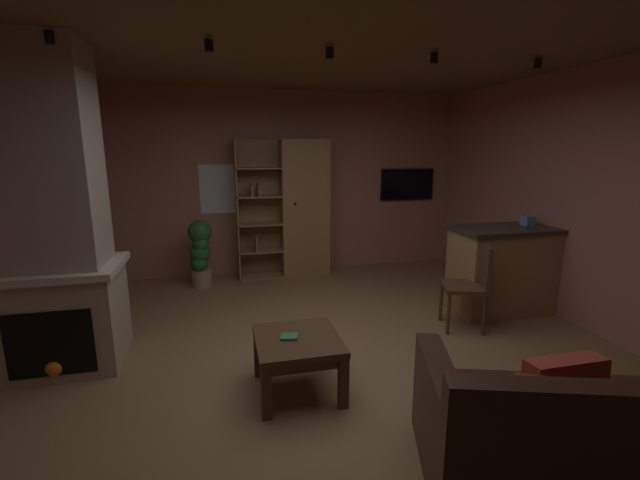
{
  "coord_description": "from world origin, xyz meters",
  "views": [
    {
      "loc": [
        -0.9,
        -3.3,
        1.88
      ],
      "look_at": [
        0.0,
        0.4,
        1.05
      ],
      "focal_mm": 23.54,
      "sensor_mm": 36.0,
      "label": 1
    }
  ],
  "objects_px": {
    "stone_fireplace": "(52,228)",
    "coffee_table": "(298,348)",
    "bookshelf_cabinet": "(299,209)",
    "table_book_0": "(289,337)",
    "dining_chair": "(472,281)",
    "wall_mounted_tv": "(407,184)",
    "leather_couch": "(576,440)",
    "kitchen_bar_counter": "(509,269)",
    "potted_floor_plant": "(200,251)",
    "tissue_box": "(528,220)"
  },
  "relations": [
    {
      "from": "table_book_0",
      "to": "dining_chair",
      "type": "height_order",
      "value": "dining_chair"
    },
    {
      "from": "potted_floor_plant",
      "to": "tissue_box",
      "type": "bearing_deg",
      "value": -23.99
    },
    {
      "from": "table_book_0",
      "to": "wall_mounted_tv",
      "type": "relative_size",
      "value": 0.14
    },
    {
      "from": "table_book_0",
      "to": "dining_chair",
      "type": "bearing_deg",
      "value": 19.56
    },
    {
      "from": "wall_mounted_tv",
      "to": "tissue_box",
      "type": "bearing_deg",
      "value": -76.74
    },
    {
      "from": "stone_fireplace",
      "to": "potted_floor_plant",
      "type": "relative_size",
      "value": 2.91
    },
    {
      "from": "kitchen_bar_counter",
      "to": "table_book_0",
      "type": "height_order",
      "value": "kitchen_bar_counter"
    },
    {
      "from": "tissue_box",
      "to": "table_book_0",
      "type": "distance_m",
      "value": 3.29
    },
    {
      "from": "leather_couch",
      "to": "kitchen_bar_counter",
      "type": "bearing_deg",
      "value": 59.95
    },
    {
      "from": "tissue_box",
      "to": "leather_couch",
      "type": "bearing_deg",
      "value": -123.41
    },
    {
      "from": "table_book_0",
      "to": "stone_fireplace",
      "type": "bearing_deg",
      "value": 154.13
    },
    {
      "from": "potted_floor_plant",
      "to": "coffee_table",
      "type": "bearing_deg",
      "value": -73.84
    },
    {
      "from": "stone_fireplace",
      "to": "coffee_table",
      "type": "height_order",
      "value": "stone_fireplace"
    },
    {
      "from": "table_book_0",
      "to": "leather_couch",
      "type": "bearing_deg",
      "value": -43.8
    },
    {
      "from": "stone_fireplace",
      "to": "bookshelf_cabinet",
      "type": "relative_size",
      "value": 1.35
    },
    {
      "from": "leather_couch",
      "to": "dining_chair",
      "type": "bearing_deg",
      "value": 71.9
    },
    {
      "from": "leather_couch",
      "to": "dining_chair",
      "type": "relative_size",
      "value": 2.02
    },
    {
      "from": "potted_floor_plant",
      "to": "wall_mounted_tv",
      "type": "relative_size",
      "value": 1.05
    },
    {
      "from": "stone_fireplace",
      "to": "tissue_box",
      "type": "bearing_deg",
      "value": 3.05
    },
    {
      "from": "kitchen_bar_counter",
      "to": "dining_chair",
      "type": "distance_m",
      "value": 0.81
    },
    {
      "from": "bookshelf_cabinet",
      "to": "potted_floor_plant",
      "type": "relative_size",
      "value": 2.15
    },
    {
      "from": "bookshelf_cabinet",
      "to": "wall_mounted_tv",
      "type": "bearing_deg",
      "value": 6.53
    },
    {
      "from": "potted_floor_plant",
      "to": "wall_mounted_tv",
      "type": "bearing_deg",
      "value": 8.78
    },
    {
      "from": "coffee_table",
      "to": "potted_floor_plant",
      "type": "xyz_separation_m",
      "value": [
        -0.82,
        2.84,
        0.14
      ]
    },
    {
      "from": "table_book_0",
      "to": "coffee_table",
      "type": "bearing_deg",
      "value": -5.12
    },
    {
      "from": "stone_fireplace",
      "to": "table_book_0",
      "type": "relative_size",
      "value": 21.21
    },
    {
      "from": "bookshelf_cabinet",
      "to": "table_book_0",
      "type": "xyz_separation_m",
      "value": [
        -0.68,
        -3.13,
        -0.54
      ]
    },
    {
      "from": "bookshelf_cabinet",
      "to": "table_book_0",
      "type": "relative_size",
      "value": 15.66
    },
    {
      "from": "stone_fireplace",
      "to": "wall_mounted_tv",
      "type": "distance_m",
      "value": 4.99
    },
    {
      "from": "kitchen_bar_counter",
      "to": "dining_chair",
      "type": "xyz_separation_m",
      "value": [
        -0.73,
        -0.36,
        0.02
      ]
    },
    {
      "from": "kitchen_bar_counter",
      "to": "coffee_table",
      "type": "xyz_separation_m",
      "value": [
        -2.72,
        -1.09,
        -0.14
      ]
    },
    {
      "from": "coffee_table",
      "to": "table_book_0",
      "type": "height_order",
      "value": "table_book_0"
    },
    {
      "from": "bookshelf_cabinet",
      "to": "tissue_box",
      "type": "height_order",
      "value": "bookshelf_cabinet"
    },
    {
      "from": "leather_couch",
      "to": "bookshelf_cabinet",
      "type": "bearing_deg",
      "value": 99.07
    },
    {
      "from": "tissue_box",
      "to": "dining_chair",
      "type": "relative_size",
      "value": 0.13
    },
    {
      "from": "table_book_0",
      "to": "bookshelf_cabinet",
      "type": "bearing_deg",
      "value": 77.83
    },
    {
      "from": "wall_mounted_tv",
      "to": "bookshelf_cabinet",
      "type": "bearing_deg",
      "value": -173.47
    },
    {
      "from": "stone_fireplace",
      "to": "kitchen_bar_counter",
      "type": "xyz_separation_m",
      "value": [
        4.63,
        0.2,
        -0.73
      ]
    },
    {
      "from": "table_book_0",
      "to": "potted_floor_plant",
      "type": "distance_m",
      "value": 2.94
    },
    {
      "from": "bookshelf_cabinet",
      "to": "dining_chair",
      "type": "bearing_deg",
      "value": -59.97
    },
    {
      "from": "stone_fireplace",
      "to": "bookshelf_cabinet",
      "type": "height_order",
      "value": "stone_fireplace"
    },
    {
      "from": "tissue_box",
      "to": "potted_floor_plant",
      "type": "height_order",
      "value": "tissue_box"
    },
    {
      "from": "kitchen_bar_counter",
      "to": "tissue_box",
      "type": "bearing_deg",
      "value": 15.07
    },
    {
      "from": "coffee_table",
      "to": "potted_floor_plant",
      "type": "relative_size",
      "value": 0.72
    },
    {
      "from": "table_book_0",
      "to": "dining_chair",
      "type": "xyz_separation_m",
      "value": [
        2.06,
        0.73,
        0.07
      ]
    },
    {
      "from": "dining_chair",
      "to": "wall_mounted_tv",
      "type": "bearing_deg",
      "value": 80.25
    },
    {
      "from": "table_book_0",
      "to": "wall_mounted_tv",
      "type": "height_order",
      "value": "wall_mounted_tv"
    },
    {
      "from": "leather_couch",
      "to": "table_book_0",
      "type": "relative_size",
      "value": 14.5
    },
    {
      "from": "bookshelf_cabinet",
      "to": "tissue_box",
      "type": "bearing_deg",
      "value": -40.09
    },
    {
      "from": "stone_fireplace",
      "to": "potted_floor_plant",
      "type": "bearing_deg",
      "value": 60.85
    }
  ]
}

